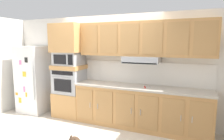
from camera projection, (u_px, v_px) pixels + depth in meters
name	position (u px, v px, depth m)	size (l,w,h in m)	color
ground_plane	(89.00, 134.00, 3.94)	(9.60, 9.60, 0.00)	beige
back_kitchen_wall	(110.00, 67.00, 4.78)	(6.20, 0.12, 2.50)	silver
refrigerator	(35.00, 79.00, 5.23)	(0.76, 0.73, 1.76)	white
oven_base_cabinet	(70.00, 104.00, 4.96)	(0.74, 0.62, 0.60)	tan
built_in_oven	(70.00, 81.00, 4.87)	(0.70, 0.62, 0.60)	#A8AAAF
appliance_mid_shelf	(69.00, 67.00, 4.82)	(0.74, 0.62, 0.10)	tan
microwave	(69.00, 59.00, 4.79)	(0.64, 0.54, 0.32)	#A8AAAF
appliance_upper_cabinet	(68.00, 38.00, 4.72)	(0.74, 0.62, 0.68)	tan
lower_cabinet_run	(140.00, 108.00, 4.23)	(2.90, 0.63, 0.88)	tan
countertop_slab	(140.00, 87.00, 4.17)	(2.94, 0.64, 0.04)	#BCB2A3
backsplash_panel	(144.00, 73.00, 4.39)	(2.94, 0.02, 0.50)	white
upper_cabinet_with_hood	(143.00, 40.00, 4.14)	(2.90, 0.48, 0.88)	tan
screwdriver	(145.00, 87.00, 4.04)	(0.16, 0.15, 0.03)	red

